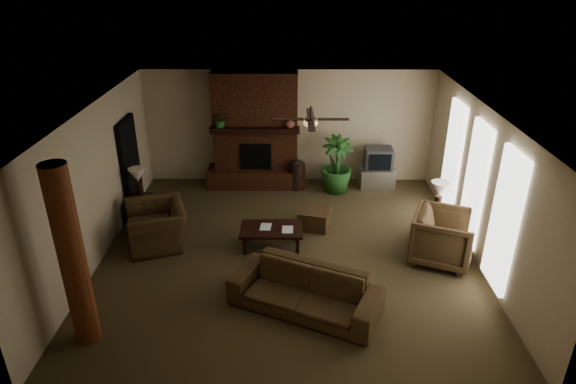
{
  "coord_description": "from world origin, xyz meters",
  "views": [
    {
      "loc": [
        0.07,
        -8.15,
        5.13
      ],
      "look_at": [
        0.0,
        0.4,
        1.1
      ],
      "focal_mm": 30.92,
      "sensor_mm": 36.0,
      "label": 1
    }
  ],
  "objects_px": {
    "armchair_right": "(443,235)",
    "tv_stand": "(376,177)",
    "lamp_left": "(138,177)",
    "log_column": "(72,258)",
    "armchair_left": "(156,219)",
    "sofa": "(305,284)",
    "lamp_right": "(439,191)",
    "floor_plant": "(336,176)",
    "floor_vase": "(296,172)",
    "side_table_left": "(142,209)",
    "ottoman": "(314,218)",
    "coffee_table": "(271,230)",
    "side_table_right": "(433,225)"
  },
  "relations": [
    {
      "from": "log_column",
      "to": "sofa",
      "type": "bearing_deg",
      "value": 12.42
    },
    {
      "from": "armchair_right",
      "to": "floor_plant",
      "type": "xyz_separation_m",
      "value": [
        -1.71,
        3.07,
        -0.16
      ]
    },
    {
      "from": "ottoman",
      "to": "lamp_right",
      "type": "bearing_deg",
      "value": -8.56
    },
    {
      "from": "coffee_table",
      "to": "armchair_right",
      "type": "bearing_deg",
      "value": -7.92
    },
    {
      "from": "coffee_table",
      "to": "side_table_left",
      "type": "bearing_deg",
      "value": 159.16
    },
    {
      "from": "side_table_right",
      "to": "armchair_left",
      "type": "bearing_deg",
      "value": -177.11
    },
    {
      "from": "sofa",
      "to": "floor_plant",
      "type": "distance_m",
      "value": 4.59
    },
    {
      "from": "log_column",
      "to": "tv_stand",
      "type": "height_order",
      "value": "log_column"
    },
    {
      "from": "side_table_right",
      "to": "floor_vase",
      "type": "bearing_deg",
      "value": 139.52
    },
    {
      "from": "sofa",
      "to": "coffee_table",
      "type": "xyz_separation_m",
      "value": [
        -0.6,
        1.88,
        -0.09
      ]
    },
    {
      "from": "log_column",
      "to": "tv_stand",
      "type": "relative_size",
      "value": 3.29
    },
    {
      "from": "coffee_table",
      "to": "floor_plant",
      "type": "relative_size",
      "value": 0.88
    },
    {
      "from": "sofa",
      "to": "side_table_right",
      "type": "xyz_separation_m",
      "value": [
        2.63,
        2.3,
        -0.19
      ]
    },
    {
      "from": "log_column",
      "to": "lamp_right",
      "type": "bearing_deg",
      "value": 27.33
    },
    {
      "from": "sofa",
      "to": "armchair_right",
      "type": "relative_size",
      "value": 2.21
    },
    {
      "from": "lamp_left",
      "to": "floor_plant",
      "type": "bearing_deg",
      "value": 19.4
    },
    {
      "from": "coffee_table",
      "to": "ottoman",
      "type": "height_order",
      "value": "coffee_table"
    },
    {
      "from": "sofa",
      "to": "armchair_right",
      "type": "bearing_deg",
      "value": 53.91
    },
    {
      "from": "armchair_left",
      "to": "floor_vase",
      "type": "height_order",
      "value": "armchair_left"
    },
    {
      "from": "ottoman",
      "to": "side_table_right",
      "type": "relative_size",
      "value": 1.09
    },
    {
      "from": "log_column",
      "to": "coffee_table",
      "type": "relative_size",
      "value": 2.33
    },
    {
      "from": "tv_stand",
      "to": "floor_plant",
      "type": "bearing_deg",
      "value": -169.18
    },
    {
      "from": "log_column",
      "to": "side_table_left",
      "type": "height_order",
      "value": "log_column"
    },
    {
      "from": "log_column",
      "to": "armchair_left",
      "type": "relative_size",
      "value": 2.25
    },
    {
      "from": "sofa",
      "to": "lamp_right",
      "type": "xyz_separation_m",
      "value": [
        2.68,
        2.34,
        0.53
      ]
    },
    {
      "from": "armchair_right",
      "to": "tv_stand",
      "type": "bearing_deg",
      "value": 33.5
    },
    {
      "from": "lamp_left",
      "to": "coffee_table",
      "type": "bearing_deg",
      "value": -21.49
    },
    {
      "from": "sofa",
      "to": "floor_vase",
      "type": "distance_m",
      "value": 4.63
    },
    {
      "from": "floor_plant",
      "to": "coffee_table",
      "type": "bearing_deg",
      "value": -119.07
    },
    {
      "from": "floor_vase",
      "to": "side_table_left",
      "type": "xyz_separation_m",
      "value": [
        -3.33,
        -1.67,
        -0.16
      ]
    },
    {
      "from": "tv_stand",
      "to": "lamp_left",
      "type": "height_order",
      "value": "lamp_left"
    },
    {
      "from": "ottoman",
      "to": "tv_stand",
      "type": "distance_m",
      "value": 2.62
    },
    {
      "from": "sofa",
      "to": "tv_stand",
      "type": "distance_m",
      "value": 5.13
    },
    {
      "from": "tv_stand",
      "to": "floor_plant",
      "type": "distance_m",
      "value": 1.06
    },
    {
      "from": "sofa",
      "to": "lamp_left",
      "type": "bearing_deg",
      "value": 163.64
    },
    {
      "from": "floor_plant",
      "to": "armchair_right",
      "type": "bearing_deg",
      "value": -60.8
    },
    {
      "from": "sofa",
      "to": "tv_stand",
      "type": "height_order",
      "value": "sofa"
    },
    {
      "from": "log_column",
      "to": "floor_plant",
      "type": "distance_m",
      "value": 6.71
    },
    {
      "from": "armchair_right",
      "to": "coffee_table",
      "type": "distance_m",
      "value": 3.21
    },
    {
      "from": "log_column",
      "to": "sofa",
      "type": "distance_m",
      "value": 3.44
    },
    {
      "from": "armchair_right",
      "to": "ottoman",
      "type": "height_order",
      "value": "armchair_right"
    },
    {
      "from": "side_table_left",
      "to": "lamp_right",
      "type": "distance_m",
      "value": 6.19
    },
    {
      "from": "coffee_table",
      "to": "ottoman",
      "type": "bearing_deg",
      "value": 43.67
    },
    {
      "from": "tv_stand",
      "to": "side_table_left",
      "type": "xyz_separation_m",
      "value": [
        -5.31,
        -1.81,
        0.03
      ]
    },
    {
      "from": "sofa",
      "to": "armchair_left",
      "type": "height_order",
      "value": "armchair_left"
    },
    {
      "from": "log_column",
      "to": "lamp_left",
      "type": "bearing_deg",
      "value": 93.09
    },
    {
      "from": "coffee_table",
      "to": "tv_stand",
      "type": "relative_size",
      "value": 1.41
    },
    {
      "from": "tv_stand",
      "to": "floor_vase",
      "type": "relative_size",
      "value": 1.1
    },
    {
      "from": "sofa",
      "to": "armchair_left",
      "type": "distance_m",
      "value": 3.5
    },
    {
      "from": "ottoman",
      "to": "floor_vase",
      "type": "relative_size",
      "value": 0.78
    }
  ]
}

